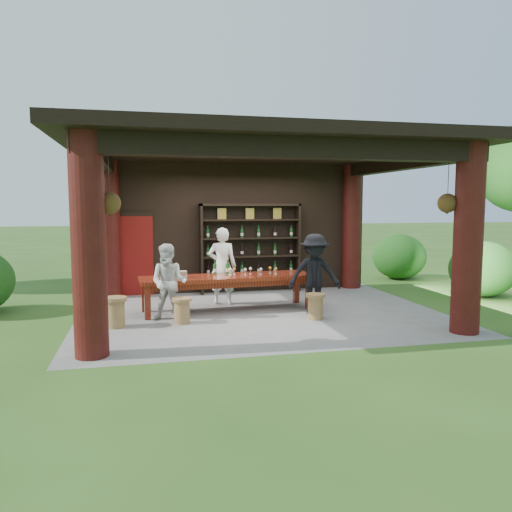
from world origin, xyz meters
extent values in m
plane|color=#2D5119|center=(0.00, 0.00, 0.00)|extent=(90.00, 90.00, 0.00)
cube|color=slate|center=(0.00, 0.00, -0.05)|extent=(7.40, 5.90, 0.10)
cube|color=black|center=(0.00, 2.75, 1.65)|extent=(7.00, 0.18, 3.30)
cube|color=maroon|center=(-2.60, 2.65, 1.00)|extent=(0.95, 0.06, 2.00)
cylinder|color=#380C0A|center=(-3.15, -2.40, 1.65)|extent=(0.50, 0.50, 3.30)
cylinder|color=#380C0A|center=(3.15, -2.40, 1.65)|extent=(0.50, 0.50, 3.30)
cylinder|color=#380C0A|center=(-3.15, 2.55, 1.65)|extent=(0.50, 0.50, 3.30)
cylinder|color=#380C0A|center=(3.15, 2.55, 1.65)|extent=(0.50, 0.50, 3.30)
cube|color=black|center=(0.00, -2.40, 3.15)|extent=(6.70, 0.35, 0.35)
cube|color=black|center=(-3.15, 0.00, 3.15)|extent=(0.30, 5.20, 0.30)
cube|color=black|center=(3.15, 0.00, 3.15)|extent=(0.30, 5.20, 0.30)
cube|color=black|center=(0.00, 0.00, 3.40)|extent=(7.50, 6.00, 0.20)
cylinder|color=black|center=(-2.85, -2.20, 2.62)|extent=(0.01, 0.01, 0.75)
cone|color=black|center=(-2.85, -2.20, 2.17)|extent=(0.32, 0.32, 0.18)
sphere|color=#1E5919|center=(-2.85, -2.20, 2.28)|extent=(0.34, 0.34, 0.34)
cylinder|color=black|center=(2.85, -2.20, 2.62)|extent=(0.01, 0.01, 0.75)
cone|color=black|center=(2.85, -2.20, 2.17)|extent=(0.32, 0.32, 0.18)
sphere|color=#1E5919|center=(2.85, -2.20, 2.28)|extent=(0.34, 0.34, 0.34)
cube|color=#59190C|center=(-0.63, 0.35, 0.71)|extent=(3.72, 1.20, 0.08)
cube|color=#59190C|center=(-0.63, 0.35, 0.61)|extent=(3.51, 1.03, 0.12)
cube|color=#59190C|center=(-2.31, -0.14, 0.34)|extent=(0.13, 0.13, 0.67)
cube|color=#59190C|center=(1.10, 0.10, 0.34)|extent=(0.13, 0.13, 0.67)
cube|color=#59190C|center=(-2.36, 0.60, 0.34)|extent=(0.13, 0.13, 0.67)
cube|color=#59190C|center=(1.05, 0.84, 0.34)|extent=(0.13, 0.13, 0.67)
cylinder|color=olive|center=(-1.68, -0.62, 0.22)|extent=(0.29, 0.29, 0.43)
cylinder|color=olive|center=(-1.68, -0.62, 0.46)|extent=(0.37, 0.37, 0.06)
cylinder|color=olive|center=(0.92, -0.85, 0.22)|extent=(0.30, 0.30, 0.45)
cylinder|color=olive|center=(0.92, -0.85, 0.48)|extent=(0.39, 0.39, 0.06)
cylinder|color=olive|center=(-2.90, -0.65, 0.25)|extent=(0.34, 0.34, 0.50)
cylinder|color=olive|center=(-2.90, -0.65, 0.53)|extent=(0.43, 0.43, 0.07)
imported|color=white|center=(-0.63, 1.05, 0.87)|extent=(0.73, 0.59, 1.74)
imported|color=beige|center=(-1.90, -0.34, 0.75)|extent=(0.87, 0.76, 1.50)
imported|color=black|center=(1.05, -0.40, 0.83)|extent=(1.16, 0.78, 1.66)
cube|color=#BF6672|center=(-1.64, 0.26, 0.82)|extent=(0.27, 0.20, 0.14)
ellipsoid|color=#194C14|center=(5.75, 0.57, 0.58)|extent=(1.60, 1.60, 1.36)
ellipsoid|color=#194C14|center=(5.21, 3.68, 0.58)|extent=(1.60, 1.60, 1.36)
camera|label=1|loc=(-2.38, -10.01, 2.26)|focal=35.00mm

